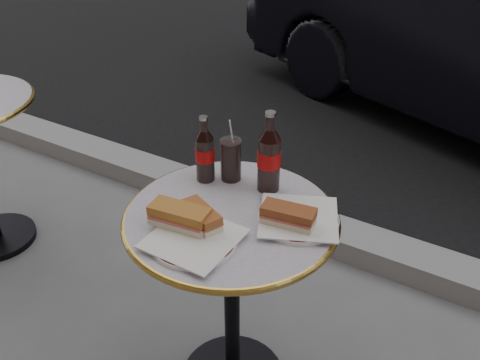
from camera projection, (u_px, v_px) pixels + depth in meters
The scene contains 10 objects.
curb at pixel (332, 235), 2.54m from camera, with size 40.00×0.20×0.12m, color gray.
bistro_table at pixel (232, 306), 1.72m from camera, with size 0.62×0.62×0.73m, color #BAB2C4, non-canonical shape.
plate_left at pixel (194, 241), 1.41m from camera, with size 0.23×0.23×0.01m, color white.
plate_right at pixel (298, 219), 1.49m from camera, with size 0.23×0.23×0.01m, color white.
sandwich_left_a at pixel (180, 217), 1.44m from camera, with size 0.16×0.08×0.06m, color #B46F2D.
sandwich_left_b at pixel (201, 217), 1.45m from camera, with size 0.14×0.06×0.05m, color #9F5428.
sandwich_right at pixel (288, 217), 1.45m from camera, with size 0.15×0.07×0.05m, color brown.
cola_bottle_left at pixel (205, 149), 1.62m from camera, with size 0.06×0.06×0.22m, color black, non-canonical shape.
cola_bottle_right at pixel (269, 152), 1.57m from camera, with size 0.07×0.07×0.26m, color black, non-canonical shape.
cola_glass at pixel (231, 160), 1.65m from camera, with size 0.07×0.07×0.14m, color black.
Camera 1 is at (0.66, -1.05, 1.62)m, focal length 40.00 mm.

